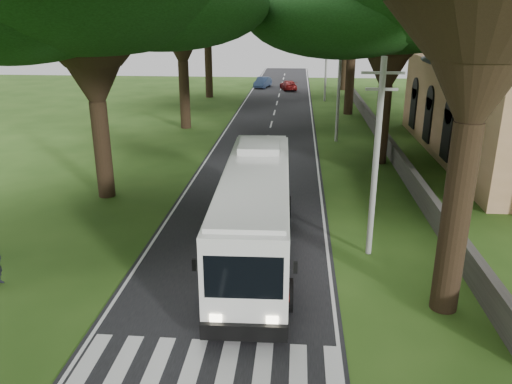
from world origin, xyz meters
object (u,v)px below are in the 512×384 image
Objects in this scene: pole_near at (376,157)px; distant_car_b at (263,82)px; pole_far at (326,65)px; coach_bus at (256,209)px; distant_car_c at (288,85)px; pole_mid at (339,88)px.

distant_car_b is at bearing 98.96° from pole_near.
distant_car_b is (-8.07, 51.17, -3.44)m from pole_near.
distant_car_b is at bearing 125.84° from pole_far.
pole_near is at bearing -90.00° from pole_far.
coach_bus is 2.88× the size of distant_car_c.
pole_far is (0.00, 20.00, 0.00)m from pole_mid.
distant_car_b reaches higher than distant_car_c.
coach_bus is 51.70m from distant_car_b.
distant_car_c is (3.63, -2.11, -0.08)m from distant_car_b.
pole_mid is at bearing 75.41° from coach_bus.
pole_near and pole_mid have the same top height.
pole_far reaches higher than distant_car_b.
distant_car_b is at bearing -42.49° from distant_car_c.
pole_near is 40.00m from pole_far.
pole_mid is 1.00× the size of pole_far.
pole_mid is at bearing -90.00° from pole_far.
distant_car_b is at bearing 92.13° from coach_bus.
coach_bus is at bearing -102.98° from pole_mid.
pole_near is 5.20m from coach_bus.
distant_car_b is (-8.07, 11.17, -3.44)m from pole_far.
coach_bus is 2.92× the size of distant_car_b.
distant_car_b is (-8.07, 31.17, -3.44)m from pole_mid.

